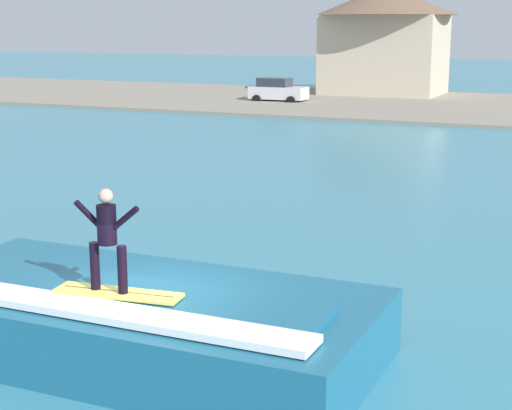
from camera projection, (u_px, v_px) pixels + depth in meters
name	position (u px, v px, depth m)	size (l,w,h in m)	color
ground_plane	(153.00, 356.00, 14.17)	(260.00, 260.00, 0.00)	teal
wave_crest	(134.00, 320.00, 14.18)	(8.45, 4.02, 1.29)	#1C5E7C
surfboard	(118.00, 293.00, 13.41)	(2.22, 0.76, 0.06)	#EAD159
surfer	(107.00, 234.00, 13.21)	(1.24, 0.32, 1.72)	black
shoreline_bank	(507.00, 108.00, 55.31)	(120.00, 22.28, 0.20)	gray
car_near_shore	(278.00, 90.00, 59.69)	(4.16, 2.11, 1.86)	silver
house_with_chimney	(385.00, 33.00, 64.81)	(11.22, 11.22, 8.95)	beige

